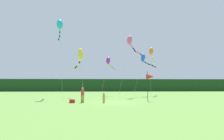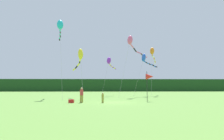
% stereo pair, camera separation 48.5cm
% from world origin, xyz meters
% --- Properties ---
extents(ground_plane, '(120.00, 120.00, 0.00)m').
position_xyz_m(ground_plane, '(0.00, 0.00, 0.00)').
color(ground_plane, '#6B9E42').
extents(distant_treeline, '(108.00, 2.45, 4.22)m').
position_xyz_m(distant_treeline, '(0.00, 45.00, 2.11)').
color(distant_treeline, '#193D19').
rests_on(distant_treeline, ground).
extents(person_adult, '(0.36, 0.36, 1.65)m').
position_xyz_m(person_adult, '(-3.52, -0.21, 0.92)').
color(person_adult, olive).
rests_on(person_adult, ground).
extents(person_child, '(0.24, 0.24, 1.11)m').
position_xyz_m(person_child, '(-1.20, -0.66, 0.62)').
color(person_child, olive).
rests_on(person_child, ground).
extents(cooler_box, '(0.56, 0.43, 0.37)m').
position_xyz_m(cooler_box, '(-4.58, -0.51, 0.18)').
color(cooler_box, red).
rests_on(cooler_box, ground).
extents(banner_flag_pole, '(0.90, 0.70, 3.60)m').
position_xyz_m(banner_flag_pole, '(4.46, 1.69, 2.92)').
color(banner_flag_pole, black).
rests_on(banner_flag_pole, ground).
extents(kite_blue, '(5.32, 4.23, 7.77)m').
position_xyz_m(kite_blue, '(6.24, 13.05, 6.77)').
color(kite_blue, '#B2B2B2').
rests_on(kite_blue, ground).
extents(kite_purple, '(2.81, 5.58, 7.24)m').
position_xyz_m(kite_purple, '(-0.25, 13.81, 6.35)').
color(kite_purple, '#B2B2B2').
rests_on(kite_purple, ground).
extents(kite_yellow, '(2.64, 7.02, 7.14)m').
position_xyz_m(kite_yellow, '(-4.60, 5.75, 6.00)').
color(kite_yellow, '#B2B2B2').
rests_on(kite_yellow, ground).
extents(kite_orange, '(3.08, 8.76, 9.24)m').
position_xyz_m(kite_orange, '(8.08, 14.73, 8.20)').
color(kite_orange, '#B2B2B2').
rests_on(kite_orange, ground).
extents(kite_cyan, '(2.57, 7.71, 12.00)m').
position_xyz_m(kite_cyan, '(-7.93, 7.44, 11.01)').
color(kite_cyan, '#B2B2B2').
rests_on(kite_cyan, ground).
extents(kite_rainbow, '(6.23, 8.00, 10.47)m').
position_xyz_m(kite_rainbow, '(3.52, 10.78, 9.30)').
color(kite_rainbow, '#B2B2B2').
rests_on(kite_rainbow, ground).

